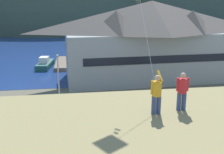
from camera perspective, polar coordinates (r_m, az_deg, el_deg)
ground_plane at (r=22.84m, az=2.01°, el=-15.43°), size 600.00×600.00×0.00m
parking_lot_pad at (r=27.18m, az=0.13°, el=-10.03°), size 40.00×20.00×0.10m
bay_water at (r=80.26m, az=-5.58°, el=6.79°), size 360.00×84.00×0.03m
far_hill_east_peak at (r=130.19m, az=-10.76°, el=9.79°), size 81.93×60.94×66.03m
harbor_lodge at (r=42.92m, az=8.32°, el=8.16°), size 28.57×12.96×12.22m
storage_shed_waterside at (r=42.08m, az=1.94°, el=2.39°), size 4.88×4.59×4.47m
wharf_dock at (r=54.15m, az=-10.23°, el=2.91°), size 3.20×11.40×0.70m
moored_boat_wharfside at (r=52.55m, az=-14.12°, el=2.74°), size 3.08×7.30×2.16m
parked_car_lone_by_shed at (r=21.49m, az=-5.50°, el=-14.33°), size 4.33×2.32×1.82m
parked_car_front_row_end at (r=23.51m, az=7.92°, el=-11.68°), size 4.30×2.26×1.82m
parked_car_front_row_silver at (r=28.88m, az=-2.30°, el=-6.28°), size 4.32×2.30×1.82m
parked_car_corner_spot at (r=28.39m, az=-15.94°, el=-7.28°), size 4.21×2.08×1.82m
parked_car_mid_row_center at (r=29.75m, az=12.11°, el=-5.97°), size 4.20×2.06×1.82m
parked_car_back_row_left at (r=23.95m, az=-18.70°, el=-11.85°), size 4.30×2.25×1.82m
parked_car_back_row_right at (r=31.89m, az=19.75°, el=-5.10°), size 4.26×2.18×1.82m
parking_light_pole at (r=31.00m, az=-11.35°, el=-0.03°), size 0.24×0.78×6.07m
person_kite_flyer at (r=11.63m, az=9.50°, el=-3.36°), size 0.52×0.67×1.86m
person_companion at (r=12.27m, az=14.75°, el=-2.75°), size 0.55×0.40×1.74m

